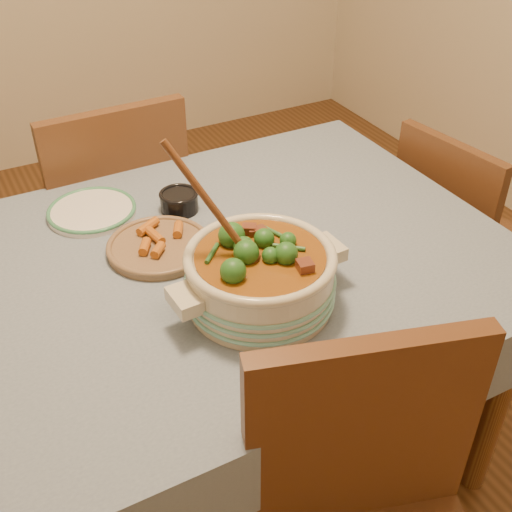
{
  "coord_description": "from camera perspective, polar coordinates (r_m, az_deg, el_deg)",
  "views": [
    {
      "loc": [
        -0.39,
        -1.16,
        1.67
      ],
      "look_at": [
        0.13,
        -0.17,
        0.87
      ],
      "focal_mm": 45.0,
      "sensor_mm": 36.0,
      "label": 1
    }
  ],
  "objects": [
    {
      "name": "chair_far",
      "position": [
        2.19,
        -12.38,
        3.68
      ],
      "size": [
        0.45,
        0.45,
        0.95
      ],
      "rotation": [
        0.0,
        0.0,
        3.16
      ],
      "color": "brown",
      "rests_on": "floor"
    },
    {
      "name": "white_plate",
      "position": [
        1.78,
        -14.38,
        3.92
      ],
      "size": [
        0.27,
        0.27,
        0.02
      ],
      "rotation": [
        0.0,
        0.0,
        -0.14
      ],
      "color": "white",
      "rests_on": "dining_table"
    },
    {
      "name": "floor",
      "position": [
        2.07,
        -5.83,
        -18.31
      ],
      "size": [
        4.5,
        4.5,
        0.0
      ],
      "primitive_type": "plane",
      "color": "#4C2D15",
      "rests_on": "ground"
    },
    {
      "name": "condiment_bowl",
      "position": [
        1.74,
        -6.85,
        4.94
      ],
      "size": [
        0.12,
        0.12,
        0.06
      ],
      "rotation": [
        0.0,
        0.0,
        0.17
      ],
      "color": "black",
      "rests_on": "dining_table"
    },
    {
      "name": "stew_casserole",
      "position": [
        1.38,
        0.34,
        -1.48
      ],
      "size": [
        0.41,
        0.33,
        0.39
      ],
      "rotation": [
        0.0,
        0.0,
        0.05
      ],
      "color": "beige",
      "rests_on": "dining_table"
    },
    {
      "name": "dining_table",
      "position": [
        1.58,
        -7.26,
        -4.07
      ],
      "size": [
        1.68,
        1.08,
        0.76
      ],
      "color": "brown",
      "rests_on": "floor"
    },
    {
      "name": "fried_plate",
      "position": [
        1.59,
        -8.64,
        0.99
      ],
      "size": [
        0.29,
        0.29,
        0.04
      ],
      "rotation": [
        0.0,
        0.0,
        0.14
      ],
      "color": "#836349",
      "rests_on": "dining_table"
    },
    {
      "name": "chair_right",
      "position": [
        2.25,
        17.28,
        1.94
      ],
      "size": [
        0.44,
        0.44,
        0.84
      ],
      "rotation": [
        0.0,
        0.0,
        1.7
      ],
      "color": "brown",
      "rests_on": "floor"
    }
  ]
}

